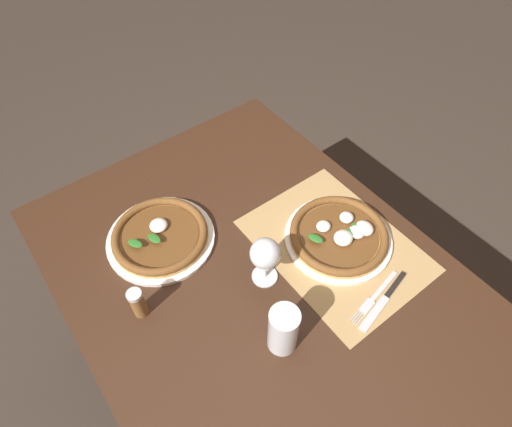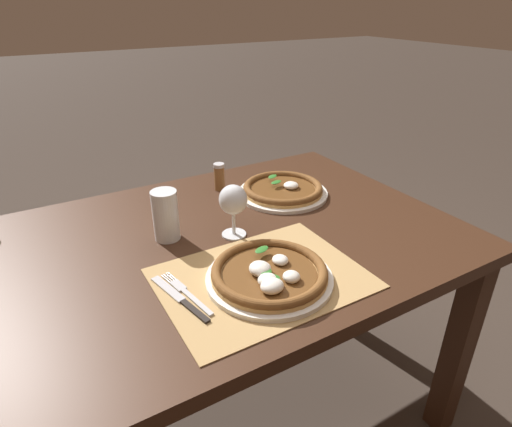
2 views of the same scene
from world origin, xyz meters
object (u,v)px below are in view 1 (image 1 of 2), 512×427
object	(u,v)px
knife	(384,300)
pepper_shaker	(138,303)
wine_glass	(265,255)
pizza_far	(160,236)
pizza_near	(339,235)
pint_glass	(283,330)
fork	(375,297)

from	to	relation	value
knife	pepper_shaker	size ratio (longest dim) A/B	2.20
wine_glass	knife	xyz separation A→B (m)	(-0.24, -0.20, -0.10)
pizza_far	knife	size ratio (longest dim) A/B	1.44
pizza_near	pizza_far	xyz separation A→B (m)	(0.31, 0.41, -0.00)
pizza_far	knife	bearing A→B (deg)	-145.10
knife	pizza_far	bearing A→B (deg)	34.90
pint_glass	knife	xyz separation A→B (m)	(-0.07, -0.28, -0.06)
pint_glass	fork	world-z (taller)	pint_glass
wine_glass	fork	bearing A→B (deg)	-139.72
fork	pepper_shaker	xyz separation A→B (m)	(0.33, 0.50, 0.04)
pint_glass	fork	bearing A→B (deg)	-101.16
wine_glass	pint_glass	xyz separation A→B (m)	(-0.17, 0.08, -0.04)
pizza_near	pizza_far	distance (m)	0.51
pepper_shaker	pizza_near	bearing A→B (deg)	-104.02
pizza_far	pepper_shaker	size ratio (longest dim) A/B	3.18
pizza_near	knife	xyz separation A→B (m)	(-0.21, 0.04, -0.02)
pizza_far	fork	distance (m)	0.61
pizza_near	pizza_far	size ratio (longest dim) A/B	0.99
pizza_near	pint_glass	world-z (taller)	pint_glass
wine_glass	pint_glass	size ratio (longest dim) A/B	1.07
pint_glass	fork	xyz separation A→B (m)	(-0.05, -0.27, -0.06)
wine_glass	knife	distance (m)	0.33
fork	knife	bearing A→B (deg)	-152.94
wine_glass	pint_glass	world-z (taller)	wine_glass
fork	knife	world-z (taller)	knife
pint_glass	pizza_far	bearing A→B (deg)	10.62
pizza_near	pepper_shaker	distance (m)	0.57
pepper_shaker	pint_glass	bearing A→B (deg)	-139.86
knife	pint_glass	bearing A→B (deg)	75.11
wine_glass	pepper_shaker	bearing A→B (deg)	71.11
pizza_far	fork	size ratio (longest dim) A/B	1.54
pizza_far	pint_glass	distance (m)	0.46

